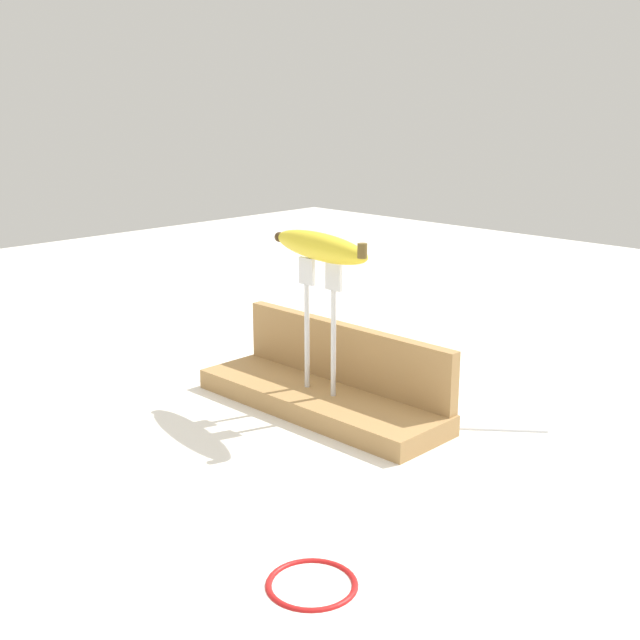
{
  "coord_description": "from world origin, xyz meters",
  "views": [
    {
      "loc": [
        0.74,
        -0.75,
        0.42
      ],
      "look_at": [
        0.0,
        0.0,
        0.13
      ],
      "focal_mm": 46.24,
      "sensor_mm": 36.0,
      "label": 1
    }
  ],
  "objects_px": {
    "fork_stand_center": "(318,314)",
    "fork_fallen_near": "(449,426)",
    "banana_raised_center": "(318,247)",
    "wire_coil": "(312,582)"
  },
  "relations": [
    {
      "from": "banana_raised_center",
      "to": "fork_fallen_near",
      "type": "xyz_separation_m",
      "value": [
        0.17,
        0.07,
        -0.22
      ]
    },
    {
      "from": "fork_stand_center",
      "to": "fork_fallen_near",
      "type": "relative_size",
      "value": 1.11
    },
    {
      "from": "wire_coil",
      "to": "fork_stand_center",
      "type": "bearing_deg",
      "value": 133.68
    },
    {
      "from": "fork_fallen_near",
      "to": "wire_coil",
      "type": "bearing_deg",
      "value": -71.97
    },
    {
      "from": "fork_stand_center",
      "to": "fork_fallen_near",
      "type": "distance_m",
      "value": 0.22
    },
    {
      "from": "banana_raised_center",
      "to": "wire_coil",
      "type": "distance_m",
      "value": 0.47
    },
    {
      "from": "fork_stand_center",
      "to": "wire_coil",
      "type": "xyz_separation_m",
      "value": [
        0.29,
        -0.3,
        -0.13
      ]
    },
    {
      "from": "banana_raised_center",
      "to": "fork_fallen_near",
      "type": "distance_m",
      "value": 0.29
    },
    {
      "from": "fork_stand_center",
      "to": "banana_raised_center",
      "type": "relative_size",
      "value": 0.9
    },
    {
      "from": "fork_fallen_near",
      "to": "fork_stand_center",
      "type": "bearing_deg",
      "value": -156.02
    }
  ]
}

